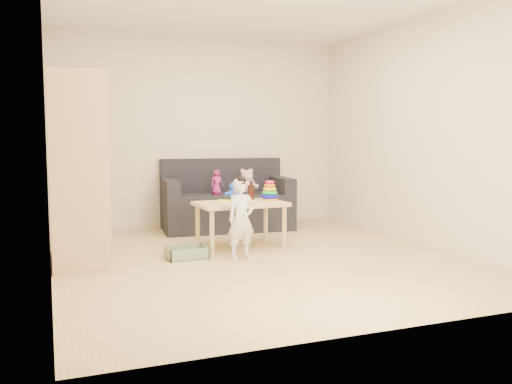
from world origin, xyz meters
name	(u,v)px	position (x,y,z in m)	size (l,w,h in m)	color
room	(260,130)	(0.00, 0.00, 1.30)	(4.50, 4.50, 4.50)	tan
wardrobe	(76,170)	(-1.74, 0.44, 0.91)	(0.51, 1.01, 1.82)	tan
sofa	(227,212)	(0.22, 1.78, 0.24)	(1.68, 0.84, 0.47)	black
play_table	(241,225)	(-0.01, 0.58, 0.25)	(0.97, 0.61, 0.51)	#D9BF77
storage_bin	(187,252)	(-0.71, 0.25, 0.06)	(0.40, 0.30, 0.12)	#69815D
toddler	(241,220)	(-0.20, 0.02, 0.40)	(0.29, 0.20, 0.80)	silver
pink_bear	(247,183)	(0.49, 1.73, 0.62)	(0.25, 0.21, 0.28)	#C893A0
doll	(217,183)	(0.07, 1.72, 0.64)	(0.16, 0.11, 0.33)	#B32171
ring_stacker	(270,192)	(0.37, 0.63, 0.60)	(0.20, 0.20, 0.23)	orange
brown_bottle	(251,192)	(0.19, 0.77, 0.60)	(0.07, 0.07, 0.21)	black
blue_plush	(234,191)	(-0.02, 0.76, 0.62)	(0.18, 0.14, 0.22)	blue
wooden_figure	(235,197)	(-0.07, 0.58, 0.57)	(0.05, 0.04, 0.11)	brown
yellow_book	(226,201)	(-0.14, 0.70, 0.52)	(0.18, 0.18, 0.01)	#F0FB1A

